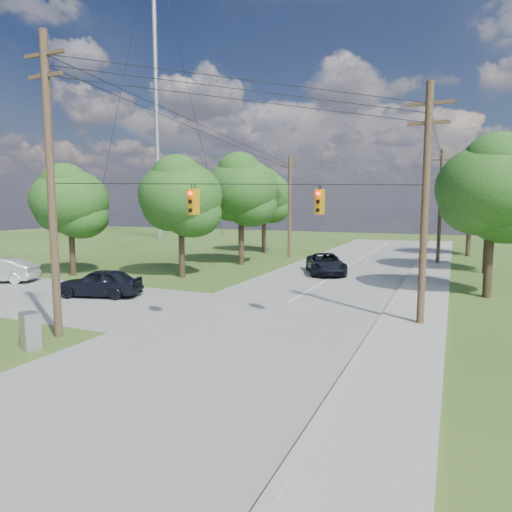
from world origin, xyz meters
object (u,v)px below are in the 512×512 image
at_px(pole_north_e, 440,206).
at_px(car_main_north, 326,264).
at_px(control_cabinet, 30,331).
at_px(car_cross_dark, 100,283).
at_px(pole_ne, 425,202).
at_px(pole_north_w, 289,206).
at_px(pole_sw, 51,183).
at_px(car_cross_silver, 0,270).

relative_size(pole_north_e, car_main_north, 1.79).
xyz_separation_m(pole_north_e, control_cabinet, (-13.11, -31.26, -4.43)).
bearing_deg(control_cabinet, car_cross_dark, 141.10).
xyz_separation_m(pole_ne, control_cabinet, (-13.11, -9.26, -4.77)).
bearing_deg(car_cross_dark, pole_ne, 76.93).
xyz_separation_m(pole_ne, car_main_north, (-7.65, 12.66, -4.66)).
xyz_separation_m(pole_north_w, car_main_north, (6.25, -9.34, -4.32)).
distance_m(pole_ne, pole_north_e, 22.00).
bearing_deg(pole_sw, car_cross_silver, 150.28).
distance_m(pole_north_e, car_cross_silver, 35.06).
height_order(pole_ne, pole_north_w, pole_ne).
distance_m(car_cross_dark, car_cross_silver, 9.70).
xyz_separation_m(car_main_north, control_cabinet, (-5.46, -21.93, -0.11)).
bearing_deg(control_cabinet, car_cross_silver, 169.90).
bearing_deg(car_cross_silver, pole_sw, 40.28).
height_order(pole_north_w, control_cabinet, pole_north_w).
xyz_separation_m(pole_north_e, pole_north_w, (-13.90, 0.00, 0.00)).
xyz_separation_m(car_cross_silver, control_cabinet, (13.97, -9.41, -0.14)).
bearing_deg(car_cross_silver, pole_north_e, 108.90).
xyz_separation_m(pole_sw, pole_north_w, (-0.40, 29.60, -1.10)).
distance_m(car_cross_dark, car_main_north, 16.69).
relative_size(pole_sw, pole_north_e, 1.20).
bearing_deg(pole_north_e, car_cross_silver, -141.10).
distance_m(pole_north_w, car_main_north, 12.04).
relative_size(pole_north_w, car_main_north, 1.79).
relative_size(pole_north_w, car_cross_silver, 2.04).
height_order(pole_ne, car_main_north, pole_ne).
relative_size(car_cross_dark, control_cabinet, 3.44).
height_order(pole_north_e, car_cross_silver, pole_north_e).
distance_m(pole_north_e, car_main_north, 12.82).
height_order(car_cross_dark, car_main_north, car_cross_dark).
distance_m(pole_sw, pole_north_w, 29.62).
height_order(pole_sw, car_cross_dark, pole_sw).
bearing_deg(pole_ne, control_cabinet, -144.75).
relative_size(pole_ne, control_cabinet, 7.54).
bearing_deg(control_cabinet, car_main_north, 99.89).
bearing_deg(pole_ne, pole_north_w, 122.29).
height_order(car_cross_dark, control_cabinet, car_cross_dark).
height_order(car_main_north, control_cabinet, car_main_north).
xyz_separation_m(car_cross_silver, car_main_north, (19.43, 12.51, -0.03)).
bearing_deg(pole_north_e, car_main_north, -129.32).
distance_m(car_cross_silver, car_main_north, 23.11).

